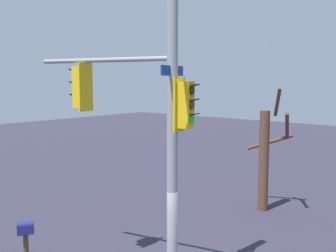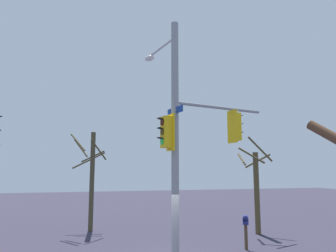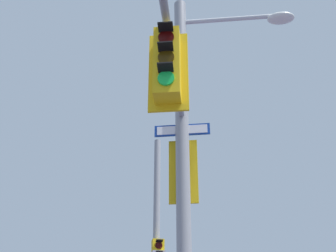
% 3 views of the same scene
% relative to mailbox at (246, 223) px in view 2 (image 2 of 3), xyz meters
% --- Properties ---
extents(main_signal_pole_assembly, '(4.68, 3.05, 8.77)m').
position_rel_mailbox_xyz_m(main_signal_pole_assembly, '(-3.24, -1.64, 3.72)').
color(main_signal_pole_assembly, gray).
rests_on(main_signal_pole_assembly, ground).
extents(mailbox, '(0.42, 0.50, 1.41)m').
position_rel_mailbox_xyz_m(mailbox, '(0.00, 0.00, 0.00)').
color(mailbox, '#4C3823').
rests_on(mailbox, ground).
extents(bare_tree_behind_pole, '(2.05, 2.42, 5.47)m').
position_rel_mailbox_xyz_m(bare_tree_behind_pole, '(-6.33, 5.89, 1.90)').
color(bare_tree_behind_pole, '#453F2A').
rests_on(bare_tree_behind_pole, ground).
extents(bare_tree_across_street, '(2.03, 2.04, 5.09)m').
position_rel_mailbox_xyz_m(bare_tree_across_street, '(2.21, 2.78, 1.34)').
color(bare_tree_across_street, '#4D4228').
rests_on(bare_tree_across_street, ground).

